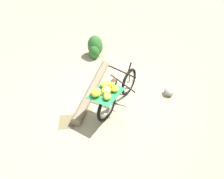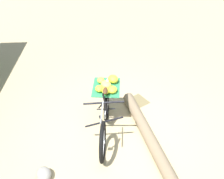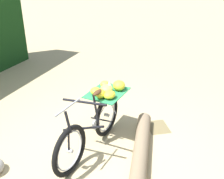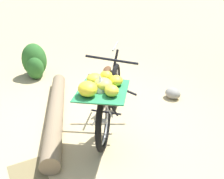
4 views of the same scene
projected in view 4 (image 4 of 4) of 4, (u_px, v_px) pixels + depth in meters
The scene contains 6 objects.
ground_plane at pixel (104, 123), 3.58m from camera, with size 60.00×60.00×0.00m, color tan.
bicycle at pixel (108, 96), 3.18m from camera, with size 1.59×1.32×1.03m.
fallen_log at pixel (56, 110), 3.69m from camera, with size 0.23×0.23×2.50m, color #7F6B51.
shrub_cluster at pixel (35, 62), 5.22m from camera, with size 0.74×0.51×0.70m.
path_stone at pixel (173, 93), 4.30m from camera, with size 0.29×0.24×0.18m, color gray.
leaf_litter_patch at pixel (28, 173), 2.64m from camera, with size 0.44×0.36×0.01m, color olive.
Camera 4 is at (-2.74, 1.40, 1.89)m, focal length 39.69 mm.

